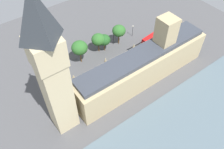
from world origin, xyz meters
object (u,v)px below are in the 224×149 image
parliament_building (144,65)px  clock_tower (51,69)px  pedestrian_under_trees (136,61)px  plane_tree_far_end (119,31)px  double_decker_bus_kerbside (151,39)px  plane_tree_leading (104,40)px  plane_tree_corner (80,48)px  street_lamp_slot_10 (113,37)px  car_dark_green_midblock (99,69)px  plane_tree_trailing (98,40)px  car_white_opposite_hall (128,53)px  pedestrian_near_tower (146,56)px  street_lamp_slot_11 (133,29)px  pedestrian_by_river_gate (113,72)px

parliament_building → clock_tower: clock_tower is taller
pedestrian_under_trees → plane_tree_far_end: bearing=56.4°
double_decker_bus_kerbside → plane_tree_leading: bearing=59.3°
plane_tree_corner → street_lamp_slot_10: plane_tree_corner is taller
car_dark_green_midblock → plane_tree_trailing: 13.34m
pedestrian_under_trees → plane_tree_leading: size_ratio=0.19×
pedestrian_under_trees → car_white_opposite_hall: bearing=58.4°
pedestrian_near_tower → pedestrian_under_trees: bearing=94.7°
car_white_opposite_hall → plane_tree_trailing: size_ratio=0.52×
parliament_building → pedestrian_under_trees: size_ratio=37.76×
car_dark_green_midblock → street_lamp_slot_11: (9.38, -25.86, 3.40)m
plane_tree_trailing → clock_tower: bearing=128.0°
pedestrian_under_trees → street_lamp_slot_10: size_ratio=0.24×
plane_tree_leading → street_lamp_slot_11: plane_tree_leading is taller
clock_tower → plane_tree_leading: 44.62m
parliament_building → plane_tree_far_end: (22.80, -5.44, -0.20)m
clock_tower → plane_tree_trailing: bearing=-52.0°
parliament_building → street_lamp_slot_11: bearing=-31.4°
pedestrian_under_trees → plane_tree_trailing: bearing=92.3°
plane_tree_far_end → street_lamp_slot_10: 3.79m
clock_tower → double_decker_bus_kerbside: 59.25m
double_decker_bus_kerbside → pedestrian_under_trees: 14.85m
pedestrian_by_river_gate → clock_tower: bearing=110.2°
pedestrian_under_trees → street_lamp_slot_11: bearing=28.6°
pedestrian_by_river_gate → plane_tree_leading: bearing=-18.3°
street_lamp_slot_11 → pedestrian_under_trees: bearing=145.4°
street_lamp_slot_11 → car_white_opposite_hall: bearing=133.0°
clock_tower → pedestrian_by_river_gate: bearing=-72.5°
plane_tree_far_end → plane_tree_leading: 8.21m
clock_tower → street_lamp_slot_11: 58.75m
clock_tower → pedestrian_under_trees: (7.81, -38.93, -25.81)m
parliament_building → car_dark_green_midblock: bearing=40.4°
pedestrian_by_river_gate → plane_tree_corner: plane_tree_corner is taller
plane_tree_trailing → car_dark_green_midblock: bearing=146.5°
plane_tree_corner → plane_tree_trailing: 10.21m
pedestrian_by_river_gate → plane_tree_corner: size_ratio=0.15×
car_dark_green_midblock → plane_tree_far_end: size_ratio=0.46×
car_dark_green_midblock → pedestrian_by_river_gate: bearing=34.7°
pedestrian_near_tower → plane_tree_corner: bearing=66.4°
pedestrian_near_tower → car_white_opposite_hall: bearing=46.7°
parliament_building → street_lamp_slot_11: (23.17, -14.12, -3.15)m
double_decker_bus_kerbside → street_lamp_slot_11: 10.17m
plane_tree_leading → double_decker_bus_kerbside: bearing=-114.5°
pedestrian_by_river_gate → plane_tree_far_end: bearing=-41.3°
street_lamp_slot_10 → pedestrian_under_trees: bearing=-177.3°
pedestrian_under_trees → plane_tree_leading: plane_tree_leading is taller
clock_tower → pedestrian_by_river_gate: 38.47m
plane_tree_trailing → plane_tree_leading: bearing=-113.7°
plane_tree_far_end → pedestrian_near_tower: bearing=-166.2°
plane_tree_leading → clock_tower: bearing=124.7°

